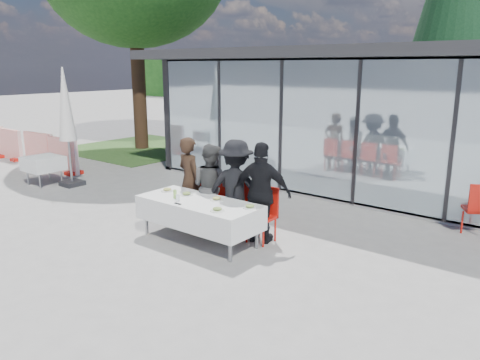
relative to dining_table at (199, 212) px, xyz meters
name	(u,v)px	position (x,y,z in m)	size (l,w,h in m)	color
ground	(193,249)	(0.15, -0.33, -0.54)	(90.00, 90.00, 0.00)	gray
pavilion	(460,100)	(2.16, 7.83, 1.61)	(14.80, 8.80, 3.44)	gray
treeline	(476,79)	(-1.85, 27.67, 1.66)	(62.50, 2.00, 4.40)	#143C13
dining_table	(199,212)	(0.00, 0.00, 0.00)	(2.26, 0.96, 0.75)	silver
diner_a	(190,180)	(-0.87, 0.67, 0.31)	(0.62, 0.62, 1.70)	#332116
diner_chair_a	(193,195)	(-0.87, 0.75, 0.00)	(0.44, 0.44, 0.97)	#BA140C
diner_b	(211,187)	(-0.31, 0.67, 0.28)	(0.79, 0.79, 1.63)	#474747
diner_chair_b	(214,200)	(-0.31, 0.75, 0.00)	(0.44, 0.44, 0.97)	#BA140C
diner_c	(236,188)	(0.29, 0.67, 0.34)	(1.14, 1.14, 1.76)	black
diner_chair_c	(239,206)	(0.29, 0.75, 0.00)	(0.44, 0.44, 0.97)	#BA140C
diner_d	(262,193)	(0.87, 0.67, 0.35)	(1.04, 1.04, 1.78)	black
diner_chair_d	(264,211)	(0.87, 0.75, 0.00)	(0.44, 0.44, 0.97)	#BA140C
plate_a	(167,190)	(-0.89, 0.09, 0.24)	(0.23, 0.23, 0.07)	silver
plate_b	(186,194)	(-0.40, 0.10, 0.24)	(0.23, 0.23, 0.07)	silver
plate_c	(217,199)	(0.24, 0.21, 0.24)	(0.23, 0.23, 0.07)	silver
plate_d	(250,207)	(0.97, 0.20, 0.24)	(0.23, 0.23, 0.07)	silver
plate_extra	(217,210)	(0.66, -0.26, 0.24)	(0.23, 0.23, 0.07)	silver
juice_bottle	(175,194)	(-0.43, -0.15, 0.29)	(0.06, 0.06, 0.15)	#88BD4F
drinking_glasses	(178,198)	(-0.29, -0.21, 0.26)	(0.07, 0.07, 0.10)	silver
folded_eyeglasses	(178,204)	(-0.13, -0.37, 0.22)	(0.14, 0.03, 0.01)	black
spare_table_left	(43,164)	(-6.00, 0.46, 0.02)	(0.86, 0.86, 0.74)	silver
spare_chair_b	(479,206)	(3.75, 3.44, 0.00)	(0.60, 0.60, 0.97)	#BA140C
market_umbrella	(66,111)	(-5.33, 0.83, 1.38)	(0.50, 0.50, 3.00)	black
construction_barriers	(1,143)	(-10.92, 1.65, -0.10)	(9.40, 0.60, 1.00)	red
grass_patch	(142,148)	(-8.35, 5.67, -0.53)	(5.00, 5.00, 0.02)	#385926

